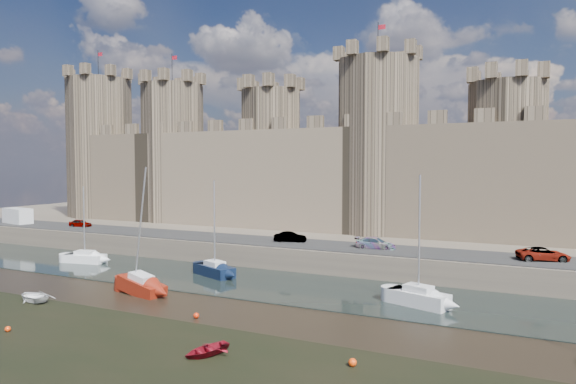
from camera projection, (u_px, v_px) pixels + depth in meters
name	position (u px, v px, depth m)	size (l,w,h in m)	color
ground	(91.00, 384.00, 27.17)	(160.00, 160.00, 0.00)	black
water_channel	(286.00, 286.00, 48.81)	(160.00, 12.00, 0.08)	black
quay	(385.00, 230.00, 81.20)	(160.00, 60.00, 2.50)	#4C443A
road	(325.00, 245.00, 57.69)	(160.00, 7.00, 0.10)	black
castle	(358.00, 164.00, 70.09)	(108.50, 11.00, 29.00)	#42382B
car_0	(80.00, 223.00, 74.79)	(1.34, 3.33, 1.13)	gray
car_1	(290.00, 237.00, 60.09)	(1.31, 3.76, 1.24)	gray
car_2	(376.00, 243.00, 55.35)	(1.76, 4.33, 1.26)	gray
car_3	(543.00, 254.00, 48.41)	(2.19, 4.74, 1.32)	gray
van	(18.00, 216.00, 78.84)	(5.48, 2.19, 2.39)	silver
sailboat_0	(85.00, 257.00, 60.38)	(5.06, 2.72, 8.97)	white
sailboat_1	(215.00, 269.00, 53.17)	(5.31, 3.71, 9.93)	black
sailboat_2	(418.00, 296.00, 41.96)	(5.33, 3.40, 10.72)	silver
sailboat_4	(141.00, 285.00, 46.06)	(5.19, 2.88, 11.46)	maroon
dinghy_4	(206.00, 351.00, 31.21)	(2.04, 0.59, 2.85)	maroon
dinghy_6	(34.00, 296.00, 43.71)	(2.66, 0.77, 3.72)	white
buoy_0	(8.00, 329.00, 35.67)	(0.40, 0.40, 0.40)	#F83C0B
buoy_1	(196.00, 316.00, 38.75)	(0.44, 0.44, 0.44)	red
buoy_3	(353.00, 362.00, 29.53)	(0.48, 0.48, 0.48)	#F4410A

